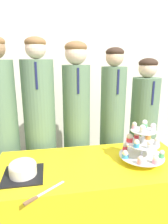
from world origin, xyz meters
TOP-DOWN VIEW (x-y plane):
  - wall_back at (0.00, 1.64)m, footprint 9.00×0.06m
  - table at (0.00, 0.31)m, footprint 1.42×0.63m
  - round_cake at (-0.49, 0.24)m, footprint 0.26×0.26m
  - cake_knife at (-0.39, 0.01)m, footprint 0.24×0.18m
  - cupcake_stand at (0.36, 0.28)m, footprint 0.33×0.33m
  - student_0 at (-0.73, 0.83)m, footprint 0.28×0.29m
  - student_1 at (-0.40, 0.83)m, footprint 0.29×0.29m
  - student_2 at (-0.05, 0.83)m, footprint 0.26×0.26m
  - student_3 at (0.31, 0.83)m, footprint 0.24×0.25m
  - student_4 at (0.64, 0.83)m, footprint 0.27×0.28m

SIDE VIEW (x-z plane):
  - table at x=0.00m, z-range 0.00..0.70m
  - student_4 at x=0.64m, z-range -0.03..1.43m
  - cake_knife at x=-0.39m, z-range 0.70..0.71m
  - student_3 at x=0.31m, z-range -0.02..1.54m
  - round_cake at x=-0.49m, z-range 0.70..0.81m
  - student_1 at x=-0.40m, z-range -0.04..1.60m
  - student_0 at x=-0.73m, z-range -0.03..1.61m
  - student_2 at x=-0.05m, z-range -0.01..1.60m
  - cupcake_stand at x=0.36m, z-range 0.69..1.00m
  - wall_back at x=0.00m, z-range 0.00..2.70m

